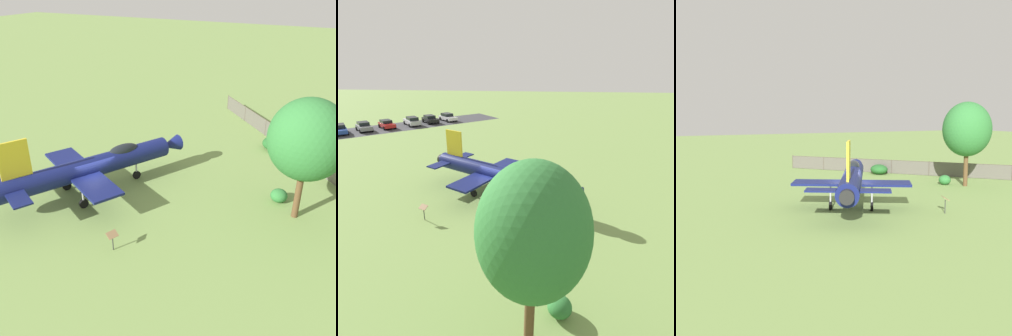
# 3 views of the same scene
# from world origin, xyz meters

# --- Properties ---
(ground_plane) EXTENTS (200.00, 200.00, 0.00)m
(ground_plane) POSITION_xyz_m (0.00, 0.00, 0.00)
(ground_plane) COLOR #75934C
(display_jet) EXTENTS (8.85, 12.89, 4.95)m
(display_jet) POSITION_xyz_m (-0.16, -0.31, 2.00)
(display_jet) COLOR #111951
(display_jet) RESTS_ON ground_plane
(shade_tree) EXTENTS (4.54, 3.95, 7.55)m
(shade_tree) POSITION_xyz_m (-12.94, -3.32, 5.10)
(shade_tree) COLOR brown
(shade_tree) RESTS_ON ground_plane
(perimeter_fence) EXTENTS (16.80, 17.74, 1.52)m
(perimeter_fence) POSITION_xyz_m (-10.85, -12.72, 0.81)
(perimeter_fence) COLOR #4C4238
(perimeter_fence) RESTS_ON ground_plane
(shrub_near_fence) EXTENTS (1.10, 1.07, 0.89)m
(shrub_near_fence) POSITION_xyz_m (-11.67, -4.61, 0.45)
(shrub_near_fence) COLOR #2D7033
(shrub_near_fence) RESTS_ON ground_plane
(shrub_by_tree) EXTENTS (1.79, 2.01, 1.05)m
(shrub_by_tree) POSITION_xyz_m (-9.41, -12.90, 0.53)
(shrub_by_tree) COLOR #235B26
(shrub_by_tree) RESTS_ON ground_plane
(info_plaque) EXTENTS (0.60, 0.71, 1.14)m
(info_plaque) POSITION_xyz_m (-4.69, 4.39, 0.85)
(info_plaque) COLOR #333333
(info_plaque) RESTS_ON ground_plane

